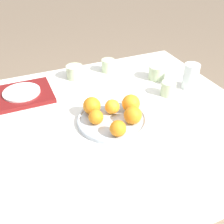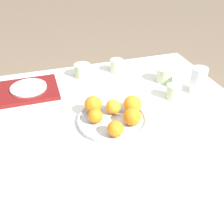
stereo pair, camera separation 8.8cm
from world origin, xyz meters
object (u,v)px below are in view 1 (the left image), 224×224
orange_4 (131,103)px  cup_0 (168,89)px  orange_2 (96,117)px  cup_1 (108,66)px  fruit_platter (112,120)px  orange_1 (133,115)px  cup_3 (75,72)px  orange_3 (118,128)px  orange_0 (111,107)px  serving_tray (22,95)px  side_plate (22,92)px  cup_2 (157,72)px  orange_5 (92,106)px  water_glass (191,76)px

orange_4 → cup_0: orange_4 is taller
orange_2 → cup_1: 0.50m
fruit_platter → orange_1: size_ratio=3.97×
orange_2 → cup_3: size_ratio=0.70×
orange_1 → orange_3: size_ratio=1.15×
fruit_platter → orange_1: (0.07, -0.06, 0.04)m
orange_0 → serving_tray: 0.46m
fruit_platter → orange_1: orange_1 is taller
side_plate → cup_3: (0.29, 0.08, 0.01)m
serving_tray → cup_2: (0.69, -0.10, 0.03)m
orange_3 → cup_2: (0.39, 0.36, -0.01)m
orange_2 → orange_1: bearing=-21.8°
cup_1 → orange_1: bearing=-101.1°
orange_5 → fruit_platter: bearing=-49.6°
orange_5 → serving_tray: bearing=132.6°
fruit_platter → orange_4: size_ratio=3.73×
water_glass → orange_0: bearing=-171.7°
fruit_platter → orange_5: (-0.06, 0.07, 0.04)m
orange_3 → cup_2: orange_3 is taller
fruit_platter → serving_tray: (-0.32, 0.36, -0.00)m
fruit_platter → orange_4: 0.11m
orange_2 → cup_3: (0.04, 0.44, -0.01)m
water_glass → orange_3: bearing=-156.7°
orange_4 → cup_3: bearing=107.2°
fruit_platter → serving_tray: same height
cup_0 → side_plate: bearing=158.2°
fruit_platter → orange_5: orange_5 is taller
orange_2 → cup_3: 0.44m
orange_2 → side_plate: orange_2 is taller
fruit_platter → orange_4: bearing=12.8°
orange_0 → cup_3: orange_0 is taller
orange_2 → water_glass: (0.54, 0.11, 0.02)m
orange_3 → orange_5: bearing=103.6°
orange_5 → orange_2: bearing=-96.8°
orange_3 → cup_3: orange_3 is taller
orange_1 → fruit_platter: bearing=140.9°
side_plate → cup_0: (0.66, -0.26, 0.01)m
orange_2 → orange_4: size_ratio=0.78×
orange_2 → cup_1: orange_2 is taller
fruit_platter → cup_3: (-0.03, 0.44, 0.02)m
orange_3 → water_glass: 0.54m
orange_3 → orange_5: size_ratio=0.84×
orange_2 → side_plate: 0.44m
orange_0 → cup_3: 0.40m
water_glass → cup_3: water_glass is taller
orange_4 → cup_3: (-0.13, 0.42, -0.02)m
orange_5 → serving_tray: 0.39m
orange_1 → serving_tray: orange_1 is taller
orange_4 → serving_tray: 0.54m
water_glass → cup_2: (-0.10, 0.15, -0.03)m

